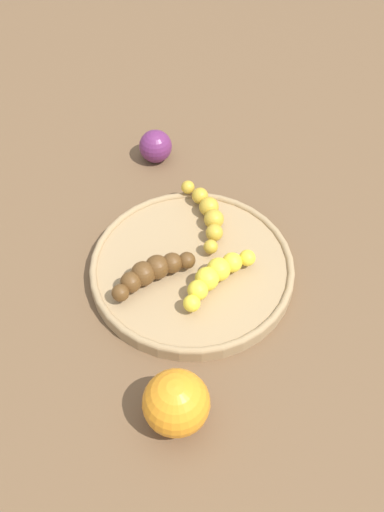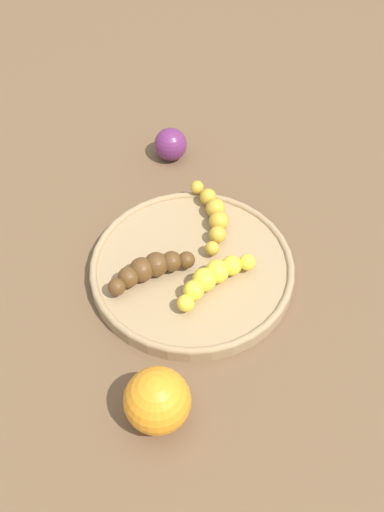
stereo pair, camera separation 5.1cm
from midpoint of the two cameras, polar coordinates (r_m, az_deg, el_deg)
The scene contains 7 objects.
ground_plane at distance 0.84m, azimuth 1.76°, elevation -1.73°, with size 2.40×2.40×0.00m, color brown.
fruit_bowl at distance 0.83m, azimuth 1.78°, elevation -1.21°, with size 0.28×0.28×0.02m.
banana_overripe at distance 0.80m, azimuth -2.10°, elevation -1.27°, with size 0.05×0.12×0.03m.
banana_yellow at distance 0.79m, azimuth 3.78°, elevation -2.08°, with size 0.05×0.13×0.03m.
banana_spotted at distance 0.86m, azimuth 3.73°, elevation 3.77°, with size 0.13×0.07×0.03m.
plum_purple at distance 0.98m, azimuth -0.49°, elevation 10.31°, with size 0.05×0.05×0.05m, color #662659.
orange_fruit at distance 0.69m, azimuth -1.08°, elevation -13.41°, with size 0.08×0.08×0.08m, color orange.
Camera 2 is at (0.43, -0.28, 0.66)m, focal length 42.93 mm.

